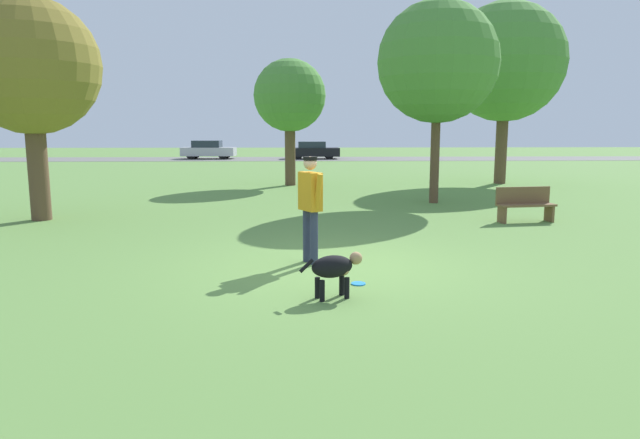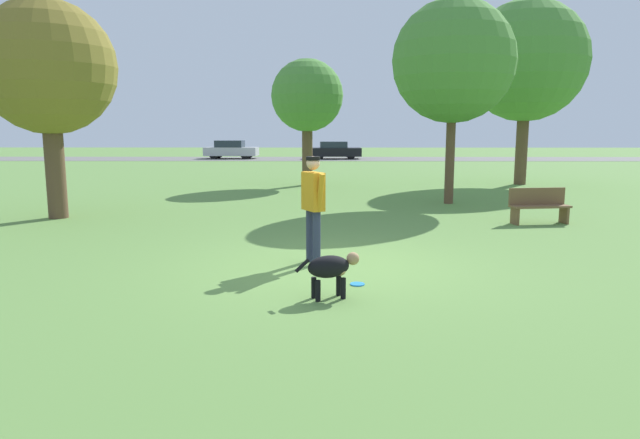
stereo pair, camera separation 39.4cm
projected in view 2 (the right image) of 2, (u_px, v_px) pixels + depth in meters
name	position (u px, v px, depth m)	size (l,w,h in m)	color
ground_plane	(333.00, 267.00, 9.30)	(120.00, 120.00, 0.00)	#608C42
far_road_strip	(328.00, 159.00, 42.57)	(120.00, 6.00, 0.01)	slate
person	(313.00, 200.00, 9.42)	(0.43, 0.68, 1.78)	#2D334C
dog	(331.00, 268.00, 7.53)	(0.88, 0.48, 0.60)	black
frisbee	(357.00, 284.00, 8.23)	(0.21, 0.21, 0.02)	#268CE5
tree_near_left	(48.00, 69.00, 13.85)	(3.26, 3.26, 5.34)	brown
tree_far_right	(526.00, 61.00, 22.36)	(4.72, 4.72, 7.23)	brown
tree_near_right	(453.00, 62.00, 16.56)	(3.57, 3.57, 5.96)	brown
tree_mid_center	(307.00, 96.00, 22.26)	(2.82, 2.82, 4.93)	brown
parked_car_silver	(231.00, 150.00, 42.92)	(3.99, 1.94, 1.37)	#B7B7BC
parked_car_black	(335.00, 150.00, 42.47)	(3.90, 1.95, 1.29)	black
park_bench	(539.00, 205.00, 13.52)	(1.44, 0.60, 0.84)	brown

